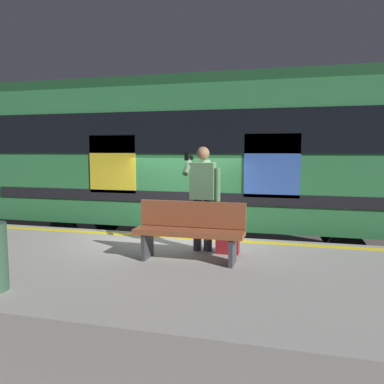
{
  "coord_description": "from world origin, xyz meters",
  "views": [
    {
      "loc": [
        -2.31,
        7.4,
        2.67
      ],
      "look_at": [
        -0.41,
        0.3,
        1.88
      ],
      "focal_mm": 36.51,
      "sensor_mm": 36.0,
      "label": 1
    }
  ],
  "objects": [
    {
      "name": "safety_line",
      "position": [
        0.0,
        0.3,
        0.98
      ],
      "size": [
        13.0,
        0.16,
        0.01
      ],
      "primitive_type": "cube",
      "color": "yellow",
      "rests_on": "platform"
    },
    {
      "name": "track_rail_far",
      "position": [
        0.0,
        -2.77,
        0.08
      ],
      "size": [
        17.24,
        0.08,
        0.16
      ],
      "primitive_type": "cube",
      "color": "slate",
      "rests_on": "ground"
    },
    {
      "name": "track_rail_near",
      "position": [
        0.0,
        -1.34,
        0.08
      ],
      "size": [
        17.24,
        0.08,
        0.16
      ],
      "primitive_type": "cube",
      "color": "slate",
      "rests_on": "ground"
    },
    {
      "name": "handbag",
      "position": [
        -1.25,
        1.19,
        1.15
      ],
      "size": [
        0.37,
        0.34,
        0.37
      ],
      "color": "maroon",
      "rests_on": "platform"
    },
    {
      "name": "passenger",
      "position": [
        -0.81,
        1.11,
        2.01
      ],
      "size": [
        0.57,
        0.55,
        1.75
      ],
      "color": "#383347",
      "rests_on": "platform"
    },
    {
      "name": "train_carriage",
      "position": [
        -0.06,
        -2.05,
        2.61
      ],
      "size": [
        10.08,
        2.86,
        4.14
      ],
      "color": "#2D723F",
      "rests_on": "ground"
    },
    {
      "name": "platform",
      "position": [
        0.0,
        2.07,
        0.49
      ],
      "size": [
        13.26,
        4.15,
        0.98
      ],
      "primitive_type": "cube",
      "color": "gray",
      "rests_on": "ground"
    },
    {
      "name": "bench",
      "position": [
        -0.76,
        1.73,
        1.47
      ],
      "size": [
        1.68,
        0.44,
        0.9
      ],
      "color": "brown",
      "rests_on": "platform"
    },
    {
      "name": "ground_plane",
      "position": [
        0.0,
        0.0,
        0.0
      ],
      "size": [
        24.16,
        24.16,
        0.0
      ],
      "primitive_type": "plane",
      "color": "#4C4742"
    }
  ]
}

